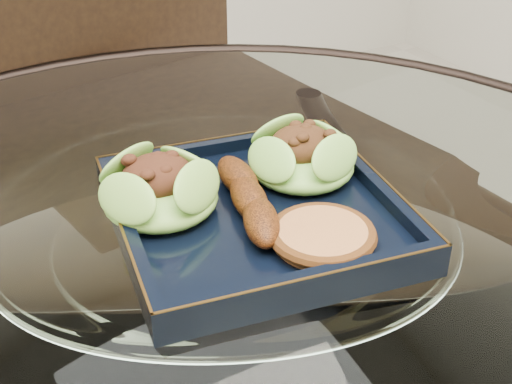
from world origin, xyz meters
TOP-DOWN VIEW (x-y plane):
  - dining_table at (-0.00, -0.00)m, footprint 1.13×1.13m
  - dining_chair at (0.12, 0.47)m, footprint 0.48×0.48m
  - navy_plate at (0.05, 0.02)m, footprint 0.31×0.31m
  - lettuce_wrap_left at (-0.03, 0.07)m, footprint 0.12×0.12m
  - lettuce_wrap_right at (0.12, 0.06)m, footprint 0.13×0.13m
  - roasted_plantain at (0.04, 0.02)m, footprint 0.07×0.16m
  - crumb_patty at (0.07, -0.06)m, footprint 0.10×0.10m

SIDE VIEW (x-z plane):
  - dining_chair at x=0.12m, z-range 0.06..1.07m
  - dining_table at x=0.00m, z-range 0.21..0.98m
  - navy_plate at x=0.05m, z-range 0.76..0.78m
  - crumb_patty at x=0.07m, z-range 0.78..0.80m
  - roasted_plantain at x=0.04m, z-range 0.78..0.81m
  - lettuce_wrap_right at x=0.12m, z-range 0.78..0.82m
  - lettuce_wrap_left at x=-0.03m, z-range 0.78..0.82m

